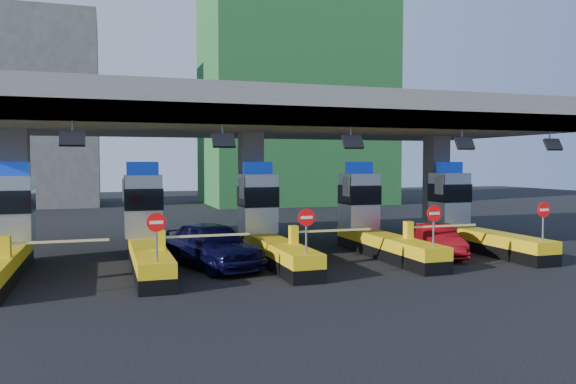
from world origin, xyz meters
name	(u,v)px	position (x,y,z in m)	size (l,w,h in m)	color
ground	(269,260)	(0.00, 0.00, 0.00)	(120.00, 120.00, 0.00)	black
toll_canopy	(251,119)	(0.00, 2.87, 6.13)	(28.00, 12.09, 7.00)	slate
toll_lane_far_left	(6,236)	(-10.00, 0.28, 1.40)	(4.43, 8.00, 4.16)	black
toll_lane_left	(146,231)	(-5.00, 0.28, 1.40)	(4.43, 8.00, 4.16)	black
toll_lane_center	(267,227)	(0.00, 0.28, 1.40)	(4.43, 8.00, 4.16)	black
toll_lane_right	(373,223)	(5.00, 0.28, 1.40)	(4.43, 8.00, 4.16)	black
toll_lane_far_right	(467,219)	(10.00, 0.28, 1.40)	(4.43, 8.00, 4.16)	black
bg_building_scaffold	(294,65)	(12.00, 32.00, 14.00)	(18.00, 12.00, 28.00)	#1E5926
bg_building_concrete	(20,111)	(-14.00, 36.00, 9.00)	(14.00, 10.00, 18.00)	#4C4C49
van	(212,245)	(-2.57, -0.91, 0.91)	(2.15, 5.33, 1.82)	black
red_car	(435,241)	(7.22, -1.31, 0.71)	(1.49, 4.28, 1.41)	maroon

